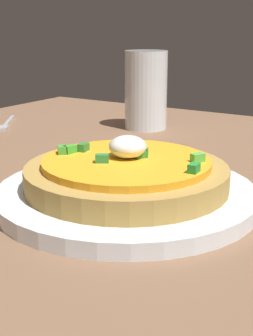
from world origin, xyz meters
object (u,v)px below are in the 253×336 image
pizza (127,173)px  cup_near (146,93)px  fork (7,124)px  plate (126,195)px

pizza → cup_near: size_ratio=1.57×
cup_near → fork: (-21.38, -10.93, -5.63)cm
pizza → cup_near: (-16.17, 31.47, 2.89)cm
pizza → cup_near: bearing=117.2°
plate → pizza: 2.22cm
fork → pizza: bearing=25.6°
plate → pizza: size_ratio=1.29×
plate → cup_near: cup_near is taller
plate → fork: bearing=151.3°
plate → pizza: pizza is taller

